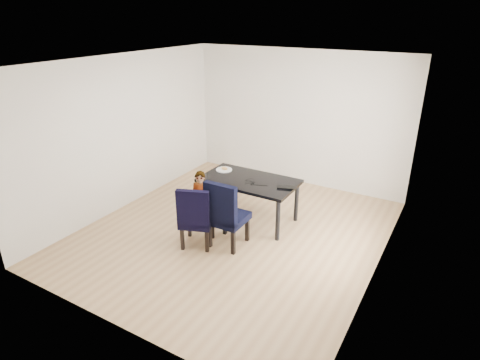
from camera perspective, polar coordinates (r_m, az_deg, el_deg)
The scene contains 14 objects.
floor at distance 6.64m, azimuth -0.87°, elevation -7.40°, with size 4.50×5.00×0.01m, color tan.
ceiling at distance 5.76m, azimuth -1.04°, elevation 16.54°, with size 4.50×5.00×0.01m, color white.
wall_back at distance 8.22m, azimuth 8.19°, elevation 8.66°, with size 4.50×0.01×2.70m, color silver.
wall_front at distance 4.30m, azimuth -18.51°, elevation -6.04°, with size 4.50×0.01×2.70m, color silver.
wall_left at distance 7.43m, azimuth -16.12°, elevation 6.45°, with size 0.01×5.00×2.70m, color white.
wall_right at distance 5.34m, azimuth 20.26°, elevation -0.53°, with size 0.01×5.00×2.70m, color silver.
dining_table at distance 6.84m, azimuth 1.26°, elevation -2.82°, with size 1.60×0.90×0.75m, color black.
chair_left at distance 6.11m, azimuth -6.13°, elevation -5.00°, with size 0.48×0.50×1.00m, color black.
chair_right at distance 6.06m, azimuth -1.65°, elevation -4.61°, with size 0.52×0.54×1.09m, color black.
child at distance 6.55m, azimuth -5.58°, elevation -2.94°, with size 0.37×0.24×1.00m, color #EF4614.
plate at distance 7.08m, azimuth -2.29°, elevation 1.47°, with size 0.29×0.29×0.02m, color silver.
sandwich at distance 7.05m, azimuth -2.24°, elevation 1.68°, with size 0.13×0.06×0.05m, color #BE8B44.
laptop at distance 6.44m, azimuth 6.75°, elevation -0.90°, with size 0.32×0.21×0.03m, color black.
cable_tangle at distance 6.53m, azimuth 1.36°, elevation -0.48°, with size 0.14×0.14×0.01m, color black.
Camera 1 is at (2.96, -4.90, 3.35)m, focal length 30.00 mm.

